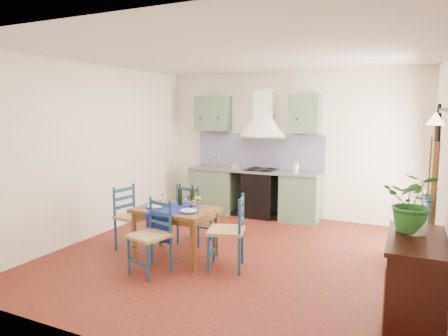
{
  "coord_description": "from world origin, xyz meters",
  "views": [
    {
      "loc": [
        2.16,
        -5.03,
        2.04
      ],
      "look_at": [
        -0.35,
        0.3,
        1.2
      ],
      "focal_mm": 32.0,
      "sensor_mm": 36.0,
      "label": 1
    }
  ],
  "objects": [
    {
      "name": "dining_table",
      "position": [
        -0.75,
        -0.42,
        0.63
      ],
      "size": [
        1.14,
        0.87,
        1.02
      ],
      "color": "brown",
      "rests_on": "ground"
    },
    {
      "name": "sideboard",
      "position": [
        2.26,
        -1.23,
        0.51
      ],
      "size": [
        0.5,
        1.05,
        0.94
      ],
      "color": "black",
      "rests_on": "ground"
    },
    {
      "name": "chair_left",
      "position": [
        -1.54,
        -0.39,
        0.49
      ],
      "size": [
        0.51,
        0.51,
        0.95
      ],
      "color": "navy",
      "rests_on": "ground"
    },
    {
      "name": "left_wall",
      "position": [
        -2.5,
        0.0,
        1.4
      ],
      "size": [
        0.04,
        5.0,
        2.8
      ],
      "primitive_type": "cube",
      "color": "white",
      "rests_on": "ground"
    },
    {
      "name": "ceiling",
      "position": [
        0.0,
        0.0,
        2.8
      ],
      "size": [
        5.0,
        5.0,
        0.01
      ],
      "primitive_type": "cube",
      "color": "silver",
      "rests_on": "back_wall"
    },
    {
      "name": "chair_spare",
      "position": [
        2.23,
        0.84,
        0.5
      ],
      "size": [
        0.52,
        0.52,
        0.96
      ],
      "color": "navy",
      "rests_on": "ground"
    },
    {
      "name": "potted_plant",
      "position": [
        2.22,
        -1.06,
        1.22
      ],
      "size": [
        0.58,
        0.53,
        0.56
      ],
      "primitive_type": "imported",
      "rotation": [
        0.0,
        0.0,
        -0.19
      ],
      "color": "#236426",
      "rests_on": "sideboard"
    },
    {
      "name": "right_wall",
      "position": [
        2.5,
        0.28,
        1.34
      ],
      "size": [
        0.26,
        5.0,
        2.8
      ],
      "color": "white",
      "rests_on": "ground"
    },
    {
      "name": "floor",
      "position": [
        0.0,
        0.0,
        0.0
      ],
      "size": [
        5.0,
        5.0,
        0.0
      ],
      "primitive_type": "plane",
      "color": "#4D1910",
      "rests_on": "ground"
    },
    {
      "name": "chair_far",
      "position": [
        -0.84,
        0.23,
        0.49
      ],
      "size": [
        0.46,
        0.46,
        0.94
      ],
      "color": "navy",
      "rests_on": "ground"
    },
    {
      "name": "chair_near",
      "position": [
        -0.75,
        -1.01,
        0.48
      ],
      "size": [
        0.53,
        0.53,
        0.93
      ],
      "color": "navy",
      "rests_on": "ground"
    },
    {
      "name": "chair_right",
      "position": [
        0.09,
        -0.49,
        0.5
      ],
      "size": [
        0.57,
        0.57,
        0.97
      ],
      "color": "navy",
      "rests_on": "ground"
    },
    {
      "name": "back_wall",
      "position": [
        -0.47,
        2.29,
        1.05
      ],
      "size": [
        5.0,
        0.96,
        2.8
      ],
      "color": "white",
      "rests_on": "ground"
    }
  ]
}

